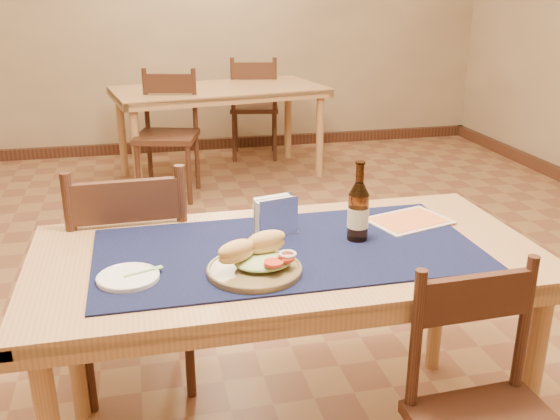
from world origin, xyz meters
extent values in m
cube|color=brown|center=(0.00, 0.00, -0.01)|extent=(6.00, 7.00, 0.02)
cube|color=tan|center=(0.00, 3.51, 1.40)|extent=(6.00, 0.02, 2.80)
cylinder|color=#AA8150|center=(0.72, -1.12, 0.35)|extent=(0.06, 0.06, 0.71)
cylinder|color=#AA8150|center=(-0.72, -0.48, 0.35)|extent=(0.06, 0.06, 0.71)
cylinder|color=#AA8150|center=(0.72, -0.48, 0.35)|extent=(0.06, 0.06, 0.71)
cube|color=#AA8150|center=(0.00, -0.80, 0.73)|extent=(1.60, 0.80, 0.04)
cube|color=#10173A|center=(0.00, -0.80, 0.75)|extent=(1.20, 0.60, 0.01)
cube|color=#412317|center=(0.00, 3.47, 0.05)|extent=(6.00, 0.06, 0.10)
cylinder|color=#AA8150|center=(-0.46, 2.08, 0.35)|extent=(0.06, 0.06, 0.71)
cylinder|color=#AA8150|center=(1.04, 2.32, 0.35)|extent=(0.06, 0.06, 0.71)
cylinder|color=#AA8150|center=(-0.57, 2.75, 0.35)|extent=(0.06, 0.06, 0.71)
cylinder|color=#AA8150|center=(0.93, 2.99, 0.35)|extent=(0.06, 0.06, 0.71)
cube|color=#AA8150|center=(0.24, 2.53, 0.73)|extent=(1.79, 1.10, 0.04)
cylinder|color=#412317|center=(-0.31, -0.07, 0.24)|extent=(0.04, 0.04, 0.47)
cylinder|color=#412317|center=(-0.69, -0.08, 0.24)|extent=(0.04, 0.04, 0.47)
cylinder|color=#412317|center=(-0.30, -0.45, 0.24)|extent=(0.04, 0.04, 0.47)
cylinder|color=#412317|center=(-0.68, -0.46, 0.24)|extent=(0.04, 0.04, 0.47)
cube|color=#412317|center=(-0.50, -0.27, 0.47)|extent=(0.45, 0.45, 0.04)
cube|color=#412317|center=(-0.49, -0.46, 0.84)|extent=(0.38, 0.04, 0.15)
cylinder|color=#412317|center=(-0.30, -0.46, 0.71)|extent=(0.04, 0.04, 0.48)
cylinder|color=#412317|center=(-0.68, -0.47, 0.71)|extent=(0.04, 0.04, 0.48)
cube|color=#412317|center=(0.42, -1.22, 0.75)|extent=(0.34, 0.04, 0.13)
cylinder|color=#412317|center=(0.26, -1.22, 0.63)|extent=(0.03, 0.03, 0.43)
cylinder|color=#412317|center=(0.59, -1.21, 0.63)|extent=(0.03, 0.03, 0.43)
cylinder|color=#412317|center=(-0.46, 1.95, 0.23)|extent=(0.04, 0.04, 0.47)
cylinder|color=#412317|center=(-0.09, 1.85, 0.23)|extent=(0.04, 0.04, 0.47)
cylinder|color=#412317|center=(-0.36, 2.31, 0.23)|extent=(0.04, 0.04, 0.47)
cylinder|color=#412317|center=(0.00, 2.21, 0.23)|extent=(0.04, 0.04, 0.47)
cube|color=#412317|center=(-0.23, 2.08, 0.47)|extent=(0.54, 0.54, 0.04)
cube|color=#412317|center=(-0.17, 2.27, 0.83)|extent=(0.37, 0.13, 0.15)
cylinder|color=#412317|center=(-0.36, 2.32, 0.71)|extent=(0.04, 0.04, 0.48)
cylinder|color=#412317|center=(0.01, 2.22, 0.71)|extent=(0.04, 0.04, 0.48)
cylinder|color=#412317|center=(0.86, 3.25, 0.23)|extent=(0.04, 0.04, 0.46)
cylinder|color=#412317|center=(0.49, 3.32, 0.23)|extent=(0.04, 0.04, 0.46)
cylinder|color=#412317|center=(0.78, 2.89, 0.23)|extent=(0.04, 0.04, 0.46)
cylinder|color=#412317|center=(0.42, 2.96, 0.23)|extent=(0.04, 0.04, 0.46)
cube|color=#412317|center=(0.64, 3.11, 0.46)|extent=(0.51, 0.51, 0.04)
cube|color=#412317|center=(0.60, 2.91, 0.83)|extent=(0.37, 0.10, 0.14)
cylinder|color=#412317|center=(0.78, 2.88, 0.70)|extent=(0.04, 0.04, 0.47)
cylinder|color=#412317|center=(0.42, 2.95, 0.70)|extent=(0.04, 0.04, 0.47)
cylinder|color=brown|center=(-0.13, -0.95, 0.76)|extent=(0.28, 0.28, 0.02)
torus|color=brown|center=(-0.13, -0.95, 0.77)|extent=(0.28, 0.28, 0.01)
ellipsoid|color=#BFD794|center=(-0.11, -0.95, 0.79)|extent=(0.17, 0.13, 0.03)
ellipsoid|color=#DDB669|center=(-0.19, -0.95, 0.83)|extent=(0.13, 0.10, 0.07)
ellipsoid|color=#DDB669|center=(-0.09, -0.90, 0.83)|extent=(0.13, 0.09, 0.07)
cylinder|color=red|center=(-0.09, -1.00, 0.81)|extent=(0.06, 0.06, 0.01)
cylinder|color=red|center=(-0.05, -0.98, 0.81)|extent=(0.05, 0.05, 0.01)
torus|color=silver|center=(-0.04, -0.97, 0.82)|extent=(0.05, 0.05, 0.01)
cylinder|color=white|center=(-0.49, -0.91, 0.76)|extent=(0.18, 0.18, 0.01)
torus|color=white|center=(-0.49, -0.91, 0.77)|extent=(0.18, 0.18, 0.01)
cube|color=#71BA66|center=(-0.46, -0.90, 0.77)|extent=(0.09, 0.04, 0.00)
cube|color=#71BA66|center=(-0.41, -0.88, 0.77)|extent=(0.03, 0.03, 0.00)
cylinder|color=#47250C|center=(0.24, -0.78, 0.83)|extent=(0.07, 0.07, 0.15)
cone|color=#47250C|center=(0.24, -0.78, 0.93)|extent=(0.07, 0.07, 0.04)
cylinder|color=#47250C|center=(0.24, -0.78, 0.98)|extent=(0.03, 0.03, 0.06)
cylinder|color=#47250C|center=(0.24, -0.78, 1.02)|extent=(0.03, 0.03, 0.01)
cylinder|color=#F9F0C7|center=(0.24, -0.78, 0.83)|extent=(0.07, 0.07, 0.07)
cube|color=white|center=(-0.01, -0.68, 0.76)|extent=(0.16, 0.09, 0.00)
cube|color=white|center=(0.00, -0.70, 0.82)|extent=(0.14, 0.04, 0.13)
cube|color=white|center=(-0.01, -0.65, 0.82)|extent=(0.14, 0.04, 0.13)
cube|color=silver|center=(-0.01, -0.68, 0.82)|extent=(0.14, 0.07, 0.12)
cube|color=#3E8FC8|center=(-0.01, -0.70, 0.83)|extent=(0.09, 0.02, 0.04)
cube|color=beige|center=(0.48, -0.66, 0.76)|extent=(0.32, 0.27, 0.00)
cube|color=orange|center=(0.48, -0.66, 0.76)|extent=(0.27, 0.22, 0.00)
camera|label=1|loc=(-0.43, -2.56, 1.55)|focal=40.00mm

